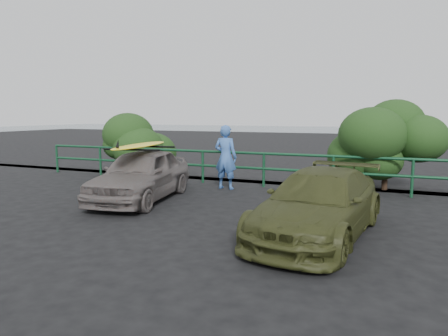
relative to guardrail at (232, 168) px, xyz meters
The scene contains 10 objects.
ground 5.03m from the guardrail, 90.00° to the right, with size 80.00×80.00×0.00m, color black.
ocean 55.00m from the guardrail, 90.00° to the left, with size 200.00×200.00×0.00m, color slate.
guardrail is the anchor object (origin of this frame).
shrub_left 4.85m from the guardrail, behind, with size 3.20×2.40×2.14m, color #203F17, non-canonical shape.
shrub_right 5.07m from the guardrail, ahead, with size 3.20×2.40×2.36m, color #203F17, non-canonical shape.
sedan 3.20m from the guardrail, 114.85° to the right, with size 1.53×3.80×1.29m, color #615957.
olive_vehicle 5.39m from the guardrail, 52.35° to the right, with size 1.63×4.02×1.17m, color #383C1A.
man 0.81m from the guardrail, 85.02° to the right, with size 0.68×0.44×1.85m, color #3D6AB8.
roof_rack 3.29m from the guardrail, 114.85° to the right, with size 1.45×1.01×0.05m, color black, non-canonical shape.
surfboard 3.31m from the guardrail, 114.85° to the right, with size 0.58×2.78×0.08m, color yellow.
Camera 1 is at (4.35, -6.28, 2.15)m, focal length 32.00 mm.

